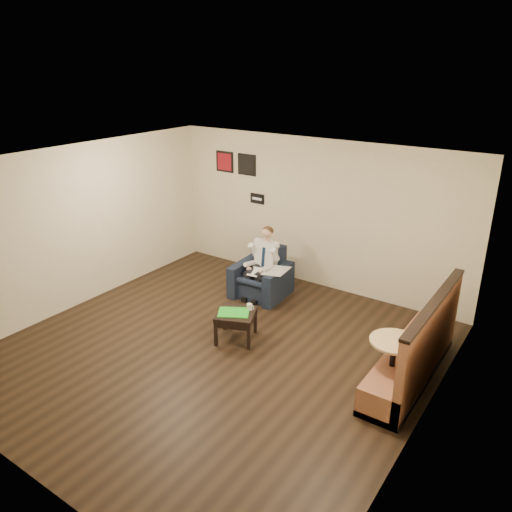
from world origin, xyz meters
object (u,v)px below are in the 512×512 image
Objects in this scene: armchair at (261,273)px; cafe_table at (392,367)px; seated_man at (258,267)px; banquette at (413,338)px; smartphone at (242,307)px; green_folder at (234,312)px; side_table at (236,326)px; coffee_mug at (249,307)px.

armchair is 1.17× the size of cafe_table.
seated_man is (0.01, -0.12, 0.16)m from armchair.
smartphone is at bearing -171.63° from banquette.
seated_man reaches higher than armchair.
seated_man is 1.55× the size of cafe_table.
armchair is 1.96× the size of green_folder.
seated_man is 2.60× the size of green_folder.
armchair reaches higher than side_table.
cafe_table is (2.48, -0.11, -0.08)m from smartphone.
green_folder is at bearing -103.96° from smartphone.
green_folder is 0.20m from smartphone.
banquette is 3.05× the size of cafe_table.
cafe_table is at bearing -29.26° from armchair.
coffee_mug is at bearing 176.94° from cafe_table.
smartphone is 0.19× the size of cafe_table.
green_folder is at bearing -123.19° from side_table.
smartphone is 2.48m from cafe_table.
green_folder is at bearing -73.16° from seated_man.
cafe_table is at bearing 2.18° from green_folder.
cafe_table is (3.02, -1.46, -0.05)m from armchair.
banquette is (2.57, 0.58, 0.14)m from green_folder.
seated_man is 0.51× the size of banquette.
banquette is at bearing 79.17° from cafe_table.
seated_man is 1.55m from side_table.
coffee_mug is (0.68, -1.33, 0.07)m from armchair.
seated_man is 1.35m from smartphone.
green_folder is 0.20× the size of banquette.
coffee_mug is at bearing -64.44° from seated_man.
seated_man is at bearing 110.35° from green_folder.
smartphone is at bearing -173.99° from coffee_mug.
cafe_table is at bearing -15.66° from smartphone.
coffee_mug is 0.68× the size of smartphone.
banquette is at bearing 12.19° from side_table.
cafe_table reaches higher than smartphone.
armchair is 1.50m from coffee_mug.
armchair is 0.75× the size of seated_man.
cafe_table is (3.01, -1.34, -0.22)m from seated_man.
smartphone is 0.06× the size of banquette.
side_table is at bearing -73.29° from armchair.
side_table is 0.36m from coffee_mug.
armchair is at bearing 98.83° from smartphone.
seated_man is 1.54m from green_folder.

